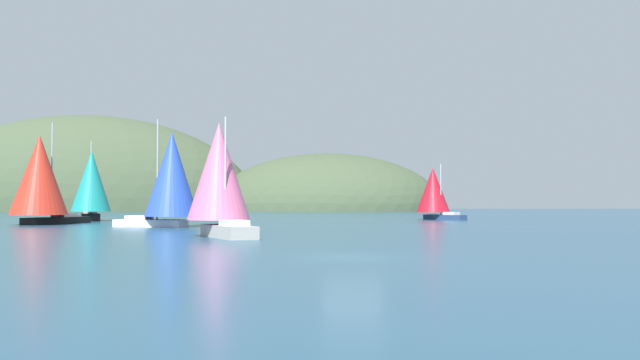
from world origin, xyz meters
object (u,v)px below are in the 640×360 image
object	(u,v)px
sailboat_pink_spinnaker	(220,176)
sailboat_crimson_sail	(434,191)
sailboat_blue_spinnaker	(171,177)
sailboat_scarlet_sail	(40,177)
sailboat_teal_sail	(91,184)

from	to	relation	value
sailboat_pink_spinnaker	sailboat_crimson_sail	bearing A→B (deg)	60.30
sailboat_blue_spinnaker	sailboat_pink_spinnaker	bearing A→B (deg)	-68.08
sailboat_pink_spinnaker	sailboat_scarlet_sail	world-z (taller)	sailboat_scarlet_sail
sailboat_crimson_sail	sailboat_blue_spinnaker	distance (m)	37.65
sailboat_crimson_sail	sailboat_scarlet_sail	xyz separation A→B (m)	(-43.28, -17.07, 1.16)
sailboat_crimson_sail	sailboat_teal_sail	bearing A→B (deg)	-172.41
sailboat_crimson_sail	sailboat_scarlet_sail	world-z (taller)	sailboat_scarlet_sail
sailboat_pink_spinnaker	sailboat_blue_spinnaker	world-z (taller)	sailboat_blue_spinnaker
sailboat_crimson_sail	sailboat_pink_spinnaker	bearing A→B (deg)	-119.70
sailboat_crimson_sail	sailboat_teal_sail	distance (m)	42.22
sailboat_scarlet_sail	sailboat_pink_spinnaker	bearing A→B (deg)	-47.64
sailboat_teal_sail	sailboat_blue_spinnaker	bearing A→B (deg)	-55.09
sailboat_crimson_sail	sailboat_blue_spinnaker	xyz separation A→B (m)	(-28.94, -24.07, 0.94)
sailboat_crimson_sail	sailboat_scarlet_sail	bearing A→B (deg)	-158.47
sailboat_pink_spinnaker	sailboat_crimson_sail	xyz separation A→B (m)	(22.64, 39.71, -0.41)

